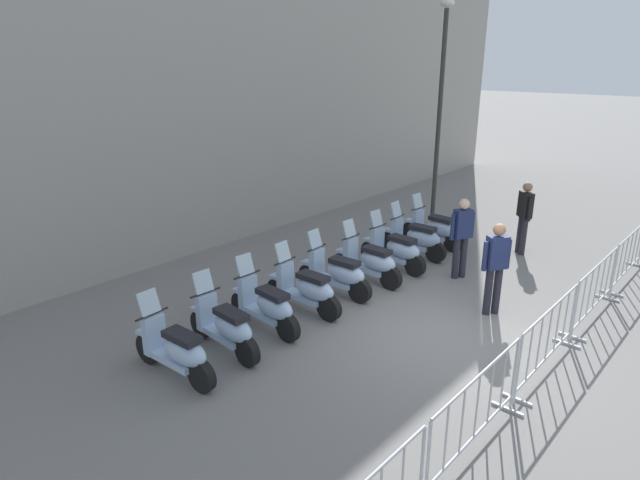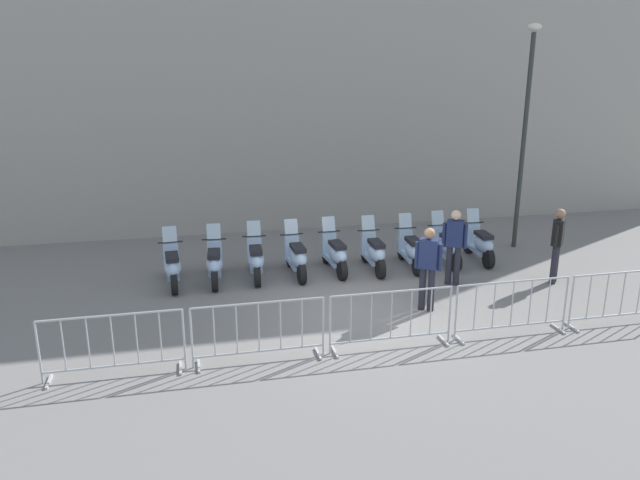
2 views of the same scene
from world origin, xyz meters
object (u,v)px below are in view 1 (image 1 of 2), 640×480
at_px(motorcycle_1, 226,327).
at_px(motorcycle_4, 337,274).
at_px(motorcycle_7, 416,238).
at_px(barrier_segment_1, 476,413).
at_px(barrier_segment_3, 595,291).
at_px(officer_by_barriers, 462,234).
at_px(motorcycle_2, 267,306).
at_px(barrier_segment_4, 629,256).
at_px(officer_mid_plaza, 524,214).
at_px(barrier_segment_2, 548,339).
at_px(motorcycle_5, 370,262).
at_px(motorcycle_8, 435,229).
at_px(motorcycle_0, 176,350).
at_px(officer_near_row_end, 496,264).
at_px(street_lamp, 441,95).
at_px(motorcycle_6, 395,250).
at_px(motorcycle_3, 306,289).

relative_size(motorcycle_1, motorcycle_4, 1.00).
relative_size(motorcycle_7, barrier_segment_1, 0.78).
bearing_deg(motorcycle_7, barrier_segment_1, -148.10).
xyz_separation_m(barrier_segment_3, officer_by_barriers, (0.37, 2.67, 0.45)).
height_order(motorcycle_2, barrier_segment_4, motorcycle_2).
bearing_deg(officer_mid_plaza, barrier_segment_2, -160.20).
bearing_deg(barrier_segment_4, motorcycle_5, 126.65).
xyz_separation_m(motorcycle_1, barrier_segment_4, (6.99, -4.79, 0.07)).
distance_m(motorcycle_8, barrier_segment_1, 7.33).
relative_size(motorcycle_0, motorcycle_4, 1.00).
height_order(motorcycle_7, barrier_segment_2, motorcycle_7).
relative_size(motorcycle_0, motorcycle_5, 1.00).
bearing_deg(officer_near_row_end, street_lamp, 35.46).
relative_size(motorcycle_0, motorcycle_6, 1.00).
height_order(motorcycle_0, motorcycle_2, same).
distance_m(motorcycle_3, officer_mid_plaza, 5.93).
xyz_separation_m(motorcycle_2, barrier_segment_1, (-0.87, -3.99, 0.07)).
relative_size(motorcycle_0, motorcycle_3, 1.00).
bearing_deg(barrier_segment_1, motorcycle_4, 53.95).
height_order(motorcycle_1, motorcycle_8, same).
bearing_deg(barrier_segment_3, barrier_segment_1, 173.71).
distance_m(motorcycle_5, barrier_segment_3, 4.20).
bearing_deg(motorcycle_4, street_lamp, 4.16).
xyz_separation_m(motorcycle_4, barrier_segment_2, (-0.45, -4.04, 0.07)).
distance_m(barrier_segment_2, barrier_segment_4, 4.64).
relative_size(motorcycle_2, motorcycle_6, 1.00).
bearing_deg(barrier_segment_1, motorcycle_5, 44.31).
relative_size(motorcycle_6, barrier_segment_2, 0.77).
bearing_deg(barrier_segment_3, motorcycle_3, 122.72).
xyz_separation_m(motorcycle_1, officer_by_barriers, (5.06, -1.86, 0.53)).
xyz_separation_m(motorcycle_5, officer_by_barriers, (1.31, -1.42, 0.53)).
xyz_separation_m(motorcycle_4, motorcycle_6, (1.86, -0.30, 0.00)).
distance_m(motorcycle_3, motorcycle_5, 1.88).
bearing_deg(officer_near_row_end, barrier_segment_2, -137.41).
bearing_deg(barrier_segment_3, officer_mid_plaza, 37.68).
bearing_deg(motorcycle_0, officer_near_row_end, -33.07).
bearing_deg(officer_by_barriers, motorcycle_6, 105.71).
bearing_deg(motorcycle_1, barrier_segment_4, -34.43).
xyz_separation_m(motorcycle_5, motorcycle_6, (0.93, -0.10, 0.00)).
distance_m(motorcycle_6, street_lamp, 4.68).
bearing_deg(officer_by_barriers, barrier_segment_3, -97.95).
distance_m(motorcycle_6, motorcycle_7, 0.95).
distance_m(motorcycle_8, barrier_segment_3, 4.34).
bearing_deg(barrier_segment_4, motorcycle_2, 141.85).
bearing_deg(motorcycle_3, barrier_segment_2, -83.13).
relative_size(motorcycle_1, street_lamp, 0.30).
distance_m(barrier_segment_2, officer_by_barriers, 3.64).
bearing_deg(motorcycle_2, motorcycle_3, -8.41).
relative_size(motorcycle_0, officer_near_row_end, 1.00).
relative_size(motorcycle_6, street_lamp, 0.30).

